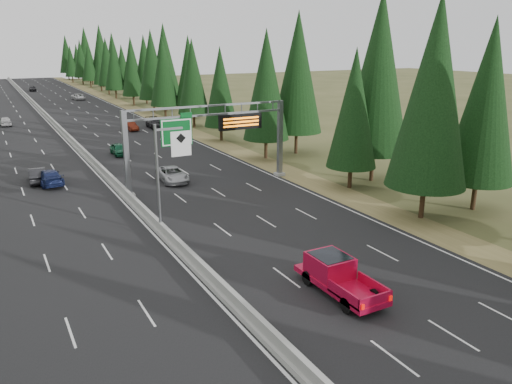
{
  "coord_description": "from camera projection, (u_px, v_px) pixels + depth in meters",
  "views": [
    {
      "loc": [
        -10.22,
        -8.28,
        13.47
      ],
      "look_at": [
        5.21,
        20.0,
        3.79
      ],
      "focal_mm": 35.0,
      "sensor_mm": 36.0,
      "label": 1
    }
  ],
  "objects": [
    {
      "name": "road",
      "position": [
        56.0,
        127.0,
        82.77
      ],
      "size": [
        32.0,
        260.0,
        0.08
      ],
      "primitive_type": "cube",
      "color": "black",
      "rests_on": "ground"
    },
    {
      "name": "shoulder_right",
      "position": [
        159.0,
        119.0,
        90.94
      ],
      "size": [
        3.6,
        260.0,
        0.06
      ],
      "primitive_type": "cube",
      "color": "olive",
      "rests_on": "ground"
    },
    {
      "name": "median_barrier",
      "position": [
        55.0,
        125.0,
        82.66
      ],
      "size": [
        0.7,
        260.0,
        0.85
      ],
      "color": "gray",
      "rests_on": "road"
    },
    {
      "name": "sign_gantry",
      "position": [
        215.0,
        132.0,
        47.43
      ],
      "size": [
        16.75,
        0.98,
        7.8
      ],
      "color": "slate",
      "rests_on": "road"
    },
    {
      "name": "hov_sign_pole",
      "position": [
        166.0,
        171.0,
        35.42
      ],
      "size": [
        2.8,
        0.5,
        8.0
      ],
      "color": "slate",
      "rests_on": "road"
    },
    {
      "name": "tree_row_right",
      "position": [
        196.0,
        69.0,
        83.69
      ],
      "size": [
        11.77,
        244.61,
        18.96
      ],
      "color": "black",
      "rests_on": "ground"
    },
    {
      "name": "silver_minivan",
      "position": [
        172.0,
        174.0,
        49.96
      ],
      "size": [
        2.68,
        5.31,
        1.44
      ],
      "primitive_type": "imported",
      "rotation": [
        0.0,
        0.0,
        -0.06
      ],
      "color": "#A6A7AB",
      "rests_on": "road"
    },
    {
      "name": "red_pickup",
      "position": [
        335.0,
        273.0,
        27.8
      ],
      "size": [
        2.14,
        6.0,
        1.96
      ],
      "color": "black",
      "rests_on": "road"
    },
    {
      "name": "car_ahead_green",
      "position": [
        119.0,
        149.0,
        61.74
      ],
      "size": [
        1.7,
        4.13,
        1.4
      ],
      "primitive_type": "imported",
      "rotation": [
        0.0,
        0.0,
        -0.01
      ],
      "color": "#135333",
      "rests_on": "road"
    },
    {
      "name": "car_ahead_dkred",
      "position": [
        131.0,
        126.0,
        78.95
      ],
      "size": [
        1.6,
        3.98,
        1.29
      ],
      "primitive_type": "imported",
      "rotation": [
        0.0,
        0.0,
        0.06
      ],
      "color": "#57180C",
      "rests_on": "road"
    },
    {
      "name": "car_ahead_dkgrey",
      "position": [
        156.0,
        123.0,
        81.04
      ],
      "size": [
        2.41,
        5.66,
        1.63
      ],
      "primitive_type": "imported",
      "rotation": [
        0.0,
        0.0,
        -0.02
      ],
      "color": "black",
      "rests_on": "road"
    },
    {
      "name": "car_ahead_white",
      "position": [
        78.0,
        97.0,
        121.38
      ],
      "size": [
        2.88,
        5.35,
        1.43
      ],
      "primitive_type": "imported",
      "rotation": [
        0.0,
        0.0,
        0.1
      ],
      "color": "silver",
      "rests_on": "road"
    },
    {
      "name": "car_ahead_far",
      "position": [
        33.0,
        88.0,
        142.82
      ],
      "size": [
        1.92,
        4.5,
        1.52
      ],
      "primitive_type": "imported",
      "rotation": [
        0.0,
        0.0,
        -0.03
      ],
      "color": "black",
      "rests_on": "road"
    },
    {
      "name": "car_onc_near",
      "position": [
        37.0,
        175.0,
        49.63
      ],
      "size": [
        1.81,
        4.58,
        1.48
      ],
      "primitive_type": "imported",
      "rotation": [
        0.0,
        0.0,
        3.09
      ],
      "color": "black",
      "rests_on": "road"
    },
    {
      "name": "car_onc_blue",
      "position": [
        49.0,
        177.0,
        48.82
      ],
      "size": [
        2.4,
        5.25,
        1.49
      ],
      "primitive_type": "imported",
      "rotation": [
        0.0,
        0.0,
        3.2
      ],
      "color": "#151F4C",
      "rests_on": "road"
    },
    {
      "name": "car_onc_white",
      "position": [
        5.0,
        121.0,
        83.39
      ],
      "size": [
        1.95,
        4.56,
        1.54
      ],
      "primitive_type": "imported",
      "rotation": [
        0.0,
        0.0,
        3.17
      ],
      "color": "#B9B9B9",
      "rests_on": "road"
    }
  ]
}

